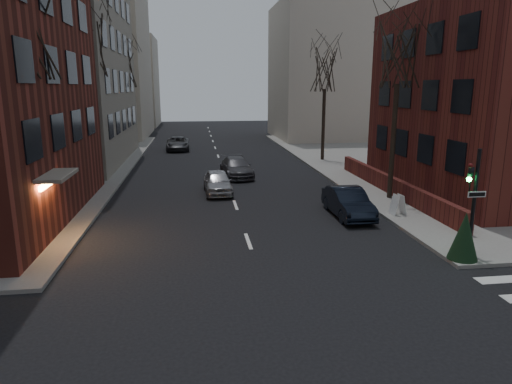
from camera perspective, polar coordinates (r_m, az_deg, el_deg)
low_wall_right at (r=28.04m, az=16.50°, el=0.86°), size 0.35×16.00×1.00m
building_distant_la at (r=62.40m, az=-20.27°, el=14.76°), size 14.00×16.00×18.00m
building_distant_ra at (r=58.56m, az=9.64°, el=14.54°), size 14.00×14.00×16.00m
building_distant_lb at (r=78.75m, az=-16.02°, el=13.08°), size 10.00×12.00×14.00m
traffic_signal at (r=18.56m, az=25.35°, el=-1.97°), size 0.76×0.44×4.00m
tree_left_a at (r=21.20m, az=-27.43°, el=17.50°), size 4.18×4.18×10.26m
tree_left_b at (r=32.79m, az=-20.33°, el=16.83°), size 4.40×4.40×10.80m
tree_left_c at (r=46.51m, az=-16.48°, el=14.66°), size 3.96×3.96×9.72m
tree_right_a at (r=26.40m, az=17.45°, el=16.21°), size 3.96×3.96×9.72m
tree_right_b at (r=39.54m, az=8.64°, el=14.77°), size 3.74×3.74×9.18m
streetlamp_near at (r=28.73m, az=-20.12°, el=8.13°), size 0.36×0.36×6.28m
streetlamp_far at (r=48.42m, az=-15.12°, el=10.17°), size 0.36×0.36×6.28m
parked_sedan at (r=23.04m, az=11.43°, el=-1.27°), size 1.55×4.35×1.43m
car_lane_silver at (r=27.63m, az=-4.81°, el=1.26°), size 1.74×4.08×1.37m
car_lane_gray at (r=32.58m, az=-2.44°, el=3.10°), size 2.33×4.85×1.36m
car_lane_far at (r=46.99m, az=-9.75°, el=5.99°), size 2.33×4.92×1.36m
sandwich_board at (r=23.51m, az=17.34°, el=-1.48°), size 0.50×0.67×1.01m
evergreen_shrub at (r=18.23m, az=24.60°, el=-5.00°), size 1.29×1.29×1.77m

